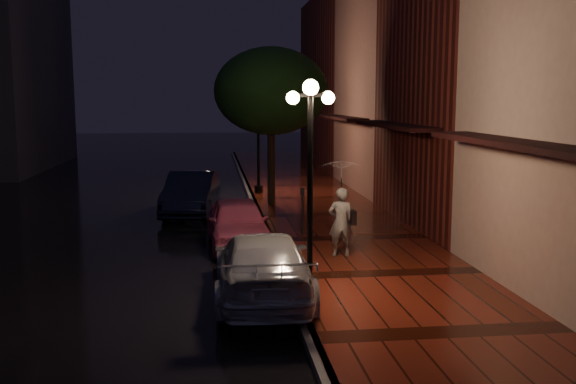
# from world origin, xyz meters

# --- Properties ---
(ground) EXTENTS (120.00, 120.00, 0.00)m
(ground) POSITION_xyz_m (0.00, 0.00, 0.00)
(ground) COLOR black
(ground) RESTS_ON ground
(sidewalk) EXTENTS (4.50, 60.00, 0.15)m
(sidewalk) POSITION_xyz_m (2.25, 0.00, 0.07)
(sidewalk) COLOR #49190D
(sidewalk) RESTS_ON ground
(curb) EXTENTS (0.25, 60.00, 0.15)m
(curb) POSITION_xyz_m (0.00, 0.00, 0.07)
(curb) COLOR #595451
(curb) RESTS_ON ground
(storefront_mid) EXTENTS (5.00, 8.00, 11.00)m
(storefront_mid) POSITION_xyz_m (7.00, 2.00, 5.50)
(storefront_mid) COLOR #511914
(storefront_mid) RESTS_ON ground
(storefront_far) EXTENTS (5.00, 8.00, 9.00)m
(storefront_far) POSITION_xyz_m (7.00, 10.00, 4.50)
(storefront_far) COLOR #8C5951
(storefront_far) RESTS_ON ground
(storefront_extra) EXTENTS (5.00, 12.00, 10.00)m
(storefront_extra) POSITION_xyz_m (7.00, 20.00, 5.00)
(storefront_extra) COLOR #511914
(storefront_extra) RESTS_ON ground
(streetlamp_near) EXTENTS (0.96, 0.36, 4.31)m
(streetlamp_near) POSITION_xyz_m (0.35, -5.00, 2.60)
(streetlamp_near) COLOR black
(streetlamp_near) RESTS_ON sidewalk
(streetlamp_far) EXTENTS (0.96, 0.36, 4.31)m
(streetlamp_far) POSITION_xyz_m (0.35, 9.00, 2.60)
(streetlamp_far) COLOR black
(streetlamp_far) RESTS_ON sidewalk
(street_tree) EXTENTS (4.16, 4.16, 5.80)m
(street_tree) POSITION_xyz_m (0.61, 5.99, 4.24)
(street_tree) COLOR black
(street_tree) RESTS_ON sidewalk
(pink_car) EXTENTS (1.80, 4.05, 1.35)m
(pink_car) POSITION_xyz_m (-0.91, -0.08, 0.68)
(pink_car) COLOR #D7587B
(pink_car) RESTS_ON ground
(navy_car) EXTENTS (2.11, 4.73, 1.51)m
(navy_car) POSITION_xyz_m (-2.32, 5.15, 0.75)
(navy_car) COLOR black
(navy_car) RESTS_ON ground
(silver_car) EXTENTS (2.05, 4.80, 1.38)m
(silver_car) POSITION_xyz_m (-0.60, -4.82, 0.69)
(silver_car) COLOR #A9AAB1
(silver_car) RESTS_ON ground
(woman_with_umbrella) EXTENTS (1.01, 1.03, 2.44)m
(woman_with_umbrella) POSITION_xyz_m (1.60, -2.04, 1.76)
(woman_with_umbrella) COLOR silver
(woman_with_umbrella) RESTS_ON sidewalk
(parking_meter) EXTENTS (0.15, 0.13, 1.40)m
(parking_meter) POSITION_xyz_m (1.00, 0.57, 1.00)
(parking_meter) COLOR black
(parking_meter) RESTS_ON sidewalk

